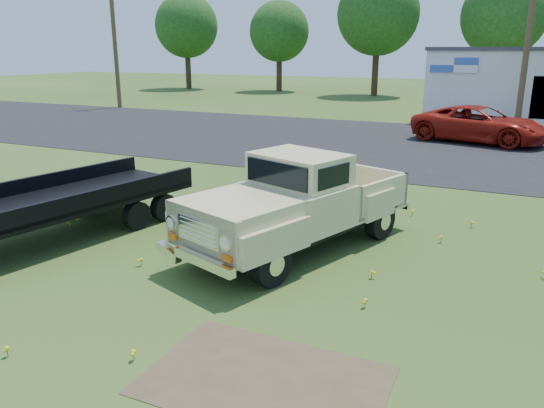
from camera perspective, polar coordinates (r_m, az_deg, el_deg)
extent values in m
plane|color=#2C4B18|center=(10.01, -1.09, -7.43)|extent=(140.00, 140.00, 0.00)
cube|color=black|center=(23.92, 14.90, 6.08)|extent=(90.00, 14.00, 0.02)
cube|color=#473D26|center=(7.07, -0.76, -18.45)|extent=(3.00, 2.00, 0.01)
cube|color=#473D26|center=(13.79, -2.22, -0.69)|extent=(2.20, 1.60, 0.01)
cube|color=white|center=(31.39, 18.98, 13.96)|extent=(2.50, 0.08, 0.80)
cylinder|color=#4F3D24|center=(39.89, -16.56, 16.36)|extent=(0.30, 0.30, 9.00)
cylinder|color=#4F3D24|center=(30.24, 25.83, 15.66)|extent=(0.30, 0.30, 9.00)
cylinder|color=#3A291A|center=(57.94, -8.99, 13.93)|extent=(0.56, 0.56, 3.60)
sphere|color=#124114|center=(57.94, -9.20, 18.39)|extent=(6.40, 6.40, 6.40)
cylinder|color=#3A291A|center=(53.99, 0.77, 13.76)|extent=(0.56, 0.56, 3.24)
sphere|color=#124114|center=(53.96, 0.79, 18.08)|extent=(5.76, 5.76, 5.76)
cylinder|color=#3A291A|center=(49.27, 11.02, 13.65)|extent=(0.56, 0.56, 3.96)
sphere|color=#124114|center=(49.31, 11.35, 19.42)|extent=(7.04, 7.04, 7.04)
cylinder|color=#3A291A|center=(48.82, 23.03, 12.56)|extent=(0.56, 0.56, 3.78)
sphere|color=#124114|center=(48.84, 23.68, 18.09)|extent=(6.72, 6.72, 6.72)
imported|color=maroon|center=(25.58, 21.41, 7.95)|extent=(6.21, 3.95, 1.59)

